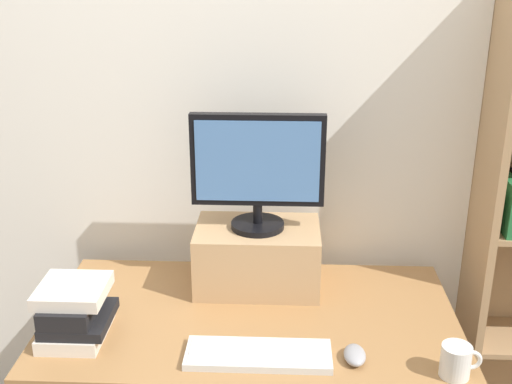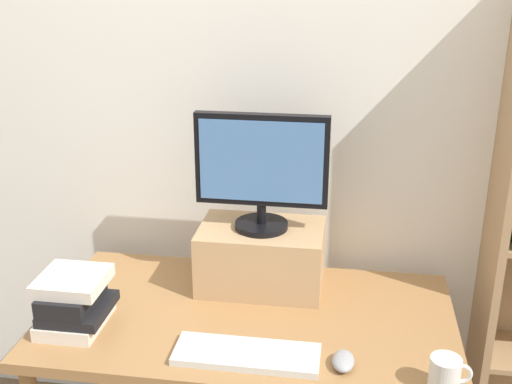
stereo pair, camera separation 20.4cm
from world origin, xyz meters
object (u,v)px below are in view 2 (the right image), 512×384
Objects in this scene: computer_mouse at (343,361)px; computer_monitor at (262,168)px; riser_box at (261,256)px; keyboard at (247,354)px; desk at (249,334)px; coffee_mug at (446,374)px; book_stack at (74,301)px.

computer_monitor is at bearing 124.51° from computer_mouse.
keyboard is at bearing -87.24° from riser_box.
riser_box is at bearing 124.43° from computer_mouse.
desk is 0.67m from coffee_mug.
keyboard is 1.83× the size of book_stack.
computer_mouse is at bearing 0.29° from keyboard.
riser_box is at bearing 86.59° from desk.
computer_monitor reaches higher than computer_mouse.
computer_mouse is 0.86m from book_stack.
computer_monitor is 0.74m from book_stack.
desk is at bearing -93.43° from computer_monitor.
riser_box is at bearing 139.09° from coffee_mug.
riser_box is (0.01, 0.21, 0.19)m from desk.
computer_mouse is at bearing -6.27° from book_stack.
desk is 12.93× the size of computer_mouse.
riser_box is at bearing 90.00° from computer_monitor.
riser_box is 1.84× the size of book_stack.
book_stack is (-0.57, 0.09, 0.07)m from keyboard.
book_stack is at bearing 170.54° from keyboard.
riser_box is 0.65m from book_stack.
coffee_mug is at bearing -26.48° from desk.
keyboard is at bearing -81.88° from desk.
riser_box is 0.45m from keyboard.
computer_mouse is (0.32, -0.24, 0.09)m from desk.
computer_mouse is at bearing 167.84° from coffee_mug.
book_stack reaches higher than coffee_mug.
desk is 3.13× the size of keyboard.
computer_mouse reaches higher than keyboard.
keyboard is (0.02, -0.44, -0.10)m from riser_box.
keyboard is 0.58m from book_stack.
coffee_mug is at bearing -12.16° from computer_mouse.
computer_monitor is at bearing 92.77° from keyboard.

